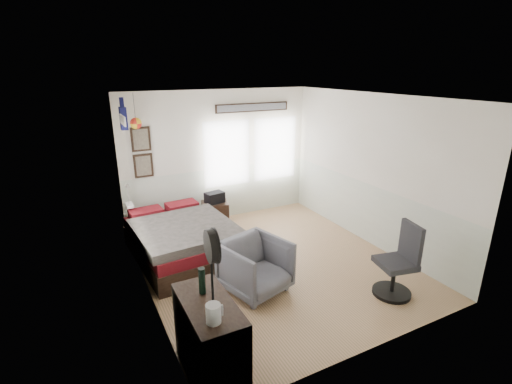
# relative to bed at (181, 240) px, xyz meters

# --- Properties ---
(ground_plane) EXTENTS (4.00, 4.50, 0.01)m
(ground_plane) POSITION_rel_bed_xyz_m (1.27, -0.89, -0.33)
(ground_plane) COLOR olive
(room_shell) EXTENTS (4.02, 4.52, 2.71)m
(room_shell) POSITION_rel_bed_xyz_m (1.20, -0.71, 1.29)
(room_shell) COLOR beige
(room_shell) RESTS_ON ground_plane
(wall_decor) EXTENTS (3.55, 1.32, 1.44)m
(wall_decor) POSITION_rel_bed_xyz_m (0.17, 1.07, 1.77)
(wall_decor) COLOR black
(wall_decor) RESTS_ON room_shell
(bed) EXTENTS (1.62, 2.18, 0.66)m
(bed) POSITION_rel_bed_xyz_m (0.00, 0.00, 0.00)
(bed) COLOR black
(bed) RESTS_ON ground_plane
(dresser) EXTENTS (0.48, 1.00, 0.90)m
(dresser) POSITION_rel_bed_xyz_m (-0.47, -2.66, 0.12)
(dresser) COLOR black
(dresser) RESTS_ON ground_plane
(armchair) EXTENTS (1.04, 1.05, 0.78)m
(armchair) POSITION_rel_bed_xyz_m (0.67, -1.46, 0.06)
(armchair) COLOR #54565B
(armchair) RESTS_ON ground_plane
(nightstand) EXTENTS (0.60, 0.53, 0.52)m
(nightstand) POSITION_rel_bed_xyz_m (0.99, 0.97, -0.07)
(nightstand) COLOR black
(nightstand) RESTS_ON ground_plane
(task_chair) EXTENTS (0.57, 0.57, 1.08)m
(task_chair) POSITION_rel_bed_xyz_m (2.43, -2.46, 0.11)
(task_chair) COLOR black
(task_chair) RESTS_ON ground_plane
(kettle) EXTENTS (0.16, 0.14, 0.19)m
(kettle) POSITION_rel_bed_xyz_m (-0.52, -2.96, 0.67)
(kettle) COLOR silver
(kettle) RESTS_ON dresser
(bottle) EXTENTS (0.07, 0.07, 0.28)m
(bottle) POSITION_rel_bed_xyz_m (-0.46, -2.48, 0.72)
(bottle) COLOR black
(bottle) RESTS_ON dresser
(stand_fan) EXTENTS (0.12, 0.34, 0.82)m
(stand_fan) POSITION_rel_bed_xyz_m (-0.43, -2.75, 1.21)
(stand_fan) COLOR black
(stand_fan) RESTS_ON dresser
(black_bag) EXTENTS (0.40, 0.30, 0.21)m
(black_bag) POSITION_rel_bed_xyz_m (0.99, 0.97, 0.30)
(black_bag) COLOR black
(black_bag) RESTS_ON nightstand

